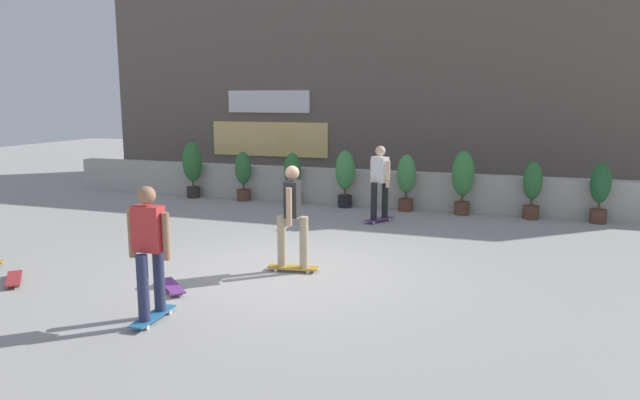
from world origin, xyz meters
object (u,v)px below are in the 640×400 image
at_px(skater_by_wall_left, 380,180).
at_px(skateboard_near_camera, 172,286).
at_px(potted_plant_2, 292,175).
at_px(potted_plant_7, 600,190).
at_px(potted_plant_0, 192,165).
at_px(skater_mid_plaza, 293,213).
at_px(potted_plant_4, 406,179).
at_px(potted_plant_1, 243,174).
at_px(potted_plant_6, 532,187).
at_px(potted_plant_5, 463,178).
at_px(skater_by_wall_right, 149,248).
at_px(potted_plant_3, 345,175).
at_px(skateboard_aside, 14,279).

distance_m(skater_by_wall_left, skateboard_near_camera, 5.86).
xyz_separation_m(potted_plant_2, potted_plant_7, (7.24, 0.00, 0.00)).
relative_size(potted_plant_0, skater_mid_plaza, 0.90).
xyz_separation_m(potted_plant_2, potted_plant_4, (2.96, 0.00, 0.04)).
xyz_separation_m(potted_plant_1, potted_plant_6, (7.26, 0.00, -0.00)).
xyz_separation_m(potted_plant_5, skater_by_wall_left, (-1.65, -1.47, 0.06)).
distance_m(potted_plant_5, skater_mid_plaza, 5.94).
relative_size(potted_plant_1, skater_mid_plaza, 0.77).
distance_m(potted_plant_0, skateboard_near_camera, 8.03).
distance_m(potted_plant_0, skater_by_wall_right, 9.15).
bearing_deg(skater_mid_plaza, potted_plant_5, 69.41).
height_order(potted_plant_2, potted_plant_6, potted_plant_2).
height_order(potted_plant_4, potted_plant_5, potted_plant_5).
distance_m(potted_plant_3, potted_plant_5, 2.88).
xyz_separation_m(potted_plant_0, potted_plant_5, (7.25, 0.00, -0.01)).
relative_size(potted_plant_3, skateboard_near_camera, 1.97).
relative_size(potted_plant_1, skater_by_wall_right, 0.77).
bearing_deg(potted_plant_0, potted_plant_4, 0.00).
bearing_deg(potted_plant_3, potted_plant_1, 180.00).
bearing_deg(potted_plant_3, skateboard_aside, -111.61).
distance_m(potted_plant_1, potted_plant_7, 8.65).
xyz_separation_m(potted_plant_2, skater_by_wall_right, (1.34, -8.08, 0.19)).
bearing_deg(potted_plant_7, skater_by_wall_left, -162.29).
distance_m(potted_plant_4, skateboard_near_camera, 7.32).
bearing_deg(potted_plant_1, potted_plant_7, -0.00).
bearing_deg(potted_plant_6, skateboard_aside, -134.71).
bearing_deg(skater_mid_plaza, skateboard_near_camera, -132.49).
distance_m(potted_plant_3, potted_plant_4, 1.55).
height_order(potted_plant_4, skater_by_wall_right, skater_by_wall_right).
bearing_deg(skater_by_wall_right, skateboard_near_camera, 112.05).
bearing_deg(potted_plant_0, potted_plant_5, 0.00).
relative_size(potted_plant_0, potted_plant_4, 1.11).
height_order(potted_plant_3, skater_by_wall_left, skater_by_wall_left).
bearing_deg(skater_by_wall_right, potted_plant_5, 69.89).
distance_m(potted_plant_5, potted_plant_7, 2.94).
height_order(potted_plant_1, potted_plant_4, potted_plant_4).
height_order(potted_plant_2, potted_plant_4, potted_plant_4).
distance_m(potted_plant_3, skateboard_aside, 8.06).
bearing_deg(potted_plant_4, potted_plant_5, 0.00).
bearing_deg(potted_plant_7, skateboard_near_camera, -132.19).
bearing_deg(potted_plant_2, skateboard_near_camera, -82.66).
relative_size(potted_plant_0, skateboard_near_camera, 2.10).
bearing_deg(skateboard_aside, potted_plant_1, 89.07).
bearing_deg(potted_plant_4, potted_plant_0, -180.00).
bearing_deg(skater_by_wall_right, potted_plant_7, 53.88).
relative_size(potted_plant_4, potted_plant_7, 1.04).
bearing_deg(potted_plant_1, potted_plant_5, 0.00).
relative_size(potted_plant_2, potted_plant_7, 1.00).
xyz_separation_m(potted_plant_3, skateboard_near_camera, (-0.52, -6.99, -0.76)).
relative_size(potted_plant_3, potted_plant_4, 1.04).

